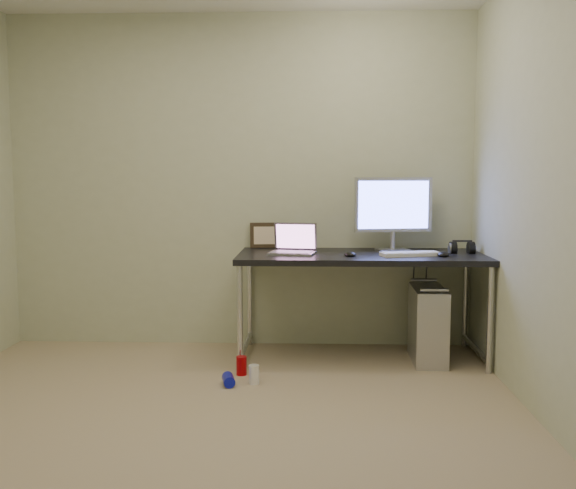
% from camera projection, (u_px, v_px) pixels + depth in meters
% --- Properties ---
extents(floor, '(3.50, 3.50, 0.00)m').
position_uv_depth(floor, '(204.00, 432.00, 3.25)').
color(floor, tan).
rests_on(floor, ground).
extents(wall_back, '(3.50, 0.02, 2.50)m').
position_uv_depth(wall_back, '(240.00, 182.00, 4.86)').
color(wall_back, beige).
rests_on(wall_back, ground).
extents(wall_right, '(0.02, 3.50, 2.50)m').
position_uv_depth(wall_right, '(565.00, 185.00, 3.05)').
color(wall_right, beige).
rests_on(wall_right, ground).
extents(desk, '(1.72, 0.75, 0.75)m').
position_uv_depth(desk, '(361.00, 264.00, 4.51)').
color(desk, black).
rests_on(desk, ground).
extents(tower_computer, '(0.23, 0.50, 0.55)m').
position_uv_depth(tower_computer, '(428.00, 324.00, 4.49)').
color(tower_computer, silver).
rests_on(tower_computer, ground).
extents(cable_a, '(0.01, 0.16, 0.69)m').
position_uv_depth(cable_a, '(412.00, 295.00, 4.85)').
color(cable_a, black).
rests_on(cable_a, ground).
extents(cable_b, '(0.02, 0.11, 0.71)m').
position_uv_depth(cable_b, '(425.00, 298.00, 4.83)').
color(cable_b, black).
rests_on(cable_b, ground).
extents(can_red, '(0.09, 0.09, 0.12)m').
position_uv_depth(can_red, '(242.00, 366.00, 4.18)').
color(can_red, '#AB050B').
rests_on(can_red, ground).
extents(can_white, '(0.07, 0.07, 0.12)m').
position_uv_depth(can_white, '(254.00, 374.00, 4.00)').
color(can_white, white).
rests_on(can_white, ground).
extents(can_blue, '(0.10, 0.14, 0.07)m').
position_uv_depth(can_blue, '(229.00, 380.00, 3.97)').
color(can_blue, '#1015C3').
rests_on(can_blue, ground).
extents(laptop, '(0.35, 0.30, 0.21)m').
position_uv_depth(laptop, '(293.00, 246.00, 4.51)').
color(laptop, '#ACADB4').
rests_on(laptop, desk).
extents(monitor, '(0.57, 0.20, 0.53)m').
position_uv_depth(monitor, '(393.00, 208.00, 4.63)').
color(monitor, '#ACADB4').
rests_on(monitor, desk).
extents(keyboard, '(0.43, 0.23, 0.02)m').
position_uv_depth(keyboard, '(411.00, 254.00, 4.38)').
color(keyboard, white).
rests_on(keyboard, desk).
extents(mouse_right, '(0.11, 0.14, 0.04)m').
position_uv_depth(mouse_right, '(443.00, 253.00, 4.35)').
color(mouse_right, black).
rests_on(mouse_right, desk).
extents(mouse_left, '(0.10, 0.13, 0.04)m').
position_uv_depth(mouse_left, '(350.00, 253.00, 4.37)').
color(mouse_left, black).
rests_on(mouse_left, desk).
extents(headphones, '(0.17, 0.11, 0.12)m').
position_uv_depth(headphones, '(462.00, 249.00, 4.54)').
color(headphones, black).
rests_on(headphones, desk).
extents(picture_frame, '(0.25, 0.10, 0.19)m').
position_uv_depth(picture_frame, '(266.00, 235.00, 4.87)').
color(picture_frame, black).
rests_on(picture_frame, desk).
extents(webcam, '(0.05, 0.04, 0.13)m').
position_uv_depth(webcam, '(298.00, 236.00, 4.80)').
color(webcam, silver).
rests_on(webcam, desk).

